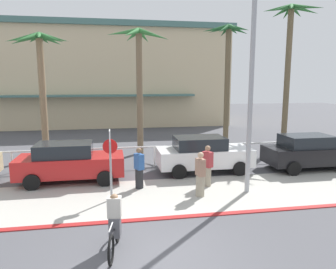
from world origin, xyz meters
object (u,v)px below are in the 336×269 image
(car_red_1, at_px, (70,162))
(streetlight_curb, at_px, (254,80))
(car_black_3, at_px, (310,152))
(cyclist_black_0, at_px, (115,224))
(palm_tree_1, at_px, (40,61))
(pedestrian_1, at_px, (139,170))
(pedestrian_0, at_px, (207,168))
(palm_tree_3, at_px, (227,56))
(palm_tree_2, at_px, (139,63))
(palm_tree_4, at_px, (290,39))
(stop_sign_bike_lane, at_px, (110,155))
(pedestrian_2, at_px, (200,176))
(car_white_2, at_px, (203,154))

(car_red_1, bearing_deg, streetlight_curb, -22.00)
(car_black_3, distance_m, cyclist_black_0, 11.21)
(streetlight_curb, xyz_separation_m, palm_tree_1, (-8.76, 7.47, 1.03))
(car_black_3, relative_size, pedestrian_1, 2.64)
(streetlight_curb, bearing_deg, pedestrian_0, 138.29)
(palm_tree_1, height_order, palm_tree_3, palm_tree_3)
(palm_tree_2, relative_size, palm_tree_4, 0.80)
(streetlight_curb, relative_size, cyclist_black_0, 4.15)
(palm_tree_2, bearing_deg, cyclist_black_0, -98.48)
(stop_sign_bike_lane, distance_m, cyclist_black_0, 3.68)
(palm_tree_3, height_order, car_red_1, palm_tree_3)
(palm_tree_2, distance_m, car_red_1, 7.40)
(palm_tree_2, relative_size, pedestrian_2, 4.25)
(car_white_2, bearing_deg, car_red_1, -175.60)
(streetlight_curb, height_order, palm_tree_1, streetlight_curb)
(car_white_2, bearing_deg, palm_tree_4, 35.21)
(palm_tree_4, xyz_separation_m, car_black_3, (-1.73, -5.34, -5.98))
(palm_tree_4, bearing_deg, palm_tree_2, -177.12)
(palm_tree_4, height_order, car_red_1, palm_tree_4)
(stop_sign_bike_lane, bearing_deg, palm_tree_4, 34.98)
(car_red_1, relative_size, car_white_2, 1.00)
(palm_tree_3, distance_m, car_black_3, 8.60)
(car_red_1, height_order, pedestrian_2, pedestrian_2)
(cyclist_black_0, xyz_separation_m, pedestrian_0, (3.77, 4.42, 0.09))
(palm_tree_2, distance_m, palm_tree_4, 9.67)
(car_red_1, bearing_deg, palm_tree_3, 35.78)
(streetlight_curb, distance_m, pedestrian_0, 3.91)
(stop_sign_bike_lane, height_order, car_black_3, stop_sign_bike_lane)
(stop_sign_bike_lane, relative_size, car_black_3, 0.58)
(pedestrian_1, bearing_deg, palm_tree_3, 51.27)
(palm_tree_3, bearing_deg, cyclist_black_0, -120.63)
(car_white_2, bearing_deg, streetlight_curb, -74.69)
(streetlight_curb, distance_m, palm_tree_1, 11.56)
(palm_tree_1, xyz_separation_m, palm_tree_3, (11.24, 2.08, 0.58))
(stop_sign_bike_lane, xyz_separation_m, car_black_3, (9.50, 2.52, -0.81))
(palm_tree_2, height_order, car_red_1, palm_tree_2)
(palm_tree_1, bearing_deg, pedestrian_0, -40.21)
(palm_tree_3, distance_m, car_white_2, 8.73)
(palm_tree_4, bearing_deg, stop_sign_bike_lane, -145.02)
(palm_tree_3, bearing_deg, pedestrian_2, -114.95)
(palm_tree_4, xyz_separation_m, car_red_1, (-12.96, -5.37, -5.98))
(streetlight_curb, xyz_separation_m, car_red_1, (-6.89, 2.78, -3.41))
(car_red_1, xyz_separation_m, car_black_3, (11.23, 0.03, 0.00))
(streetlight_curb, xyz_separation_m, palm_tree_4, (6.06, 8.15, 2.58))
(stop_sign_bike_lane, relative_size, palm_tree_3, 0.33)
(stop_sign_bike_lane, relative_size, palm_tree_2, 0.36)
(streetlight_curb, relative_size, pedestrian_2, 4.42)
(car_black_3, height_order, pedestrian_1, car_black_3)
(cyclist_black_0, bearing_deg, palm_tree_4, 45.63)
(palm_tree_1, height_order, pedestrian_2, palm_tree_1)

